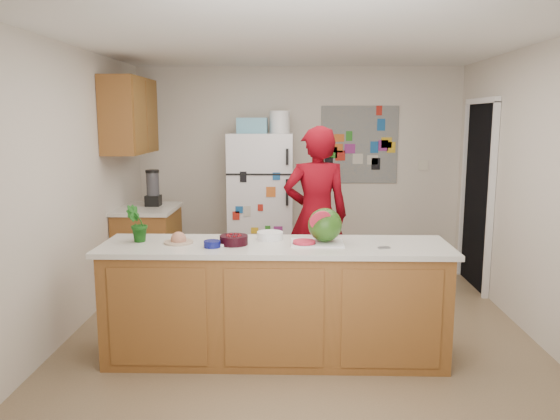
{
  "coord_description": "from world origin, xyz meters",
  "views": [
    {
      "loc": [
        -0.06,
        -4.58,
        1.87
      ],
      "look_at": [
        -0.18,
        0.2,
        1.07
      ],
      "focal_mm": 35.0,
      "sensor_mm": 36.0,
      "label": 1
    }
  ],
  "objects_px": {
    "refrigerator": "(261,205)",
    "cherry_bowl": "(234,240)",
    "watermelon": "(325,225)",
    "person": "(316,216)"
  },
  "relations": [
    {
      "from": "refrigerator",
      "to": "cherry_bowl",
      "type": "bearing_deg",
      "value": -91.58
    },
    {
      "from": "refrigerator",
      "to": "watermelon",
      "type": "height_order",
      "value": "refrigerator"
    },
    {
      "from": "person",
      "to": "watermelon",
      "type": "bearing_deg",
      "value": 84.17
    },
    {
      "from": "refrigerator",
      "to": "cherry_bowl",
      "type": "height_order",
      "value": "refrigerator"
    },
    {
      "from": "refrigerator",
      "to": "watermelon",
      "type": "bearing_deg",
      "value": -74.85
    },
    {
      "from": "watermelon",
      "to": "person",
      "type": "bearing_deg",
      "value": 90.73
    },
    {
      "from": "cherry_bowl",
      "to": "person",
      "type": "bearing_deg",
      "value": 62.93
    },
    {
      "from": "refrigerator",
      "to": "watermelon",
      "type": "xyz_separation_m",
      "value": [
        0.63,
        -2.33,
        0.21
      ]
    },
    {
      "from": "person",
      "to": "watermelon",
      "type": "height_order",
      "value": "person"
    },
    {
      "from": "person",
      "to": "watermelon",
      "type": "distance_m",
      "value": 1.28
    }
  ]
}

